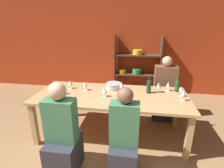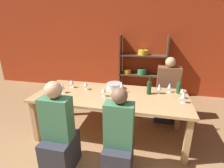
{
  "view_description": "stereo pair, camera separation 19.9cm",
  "coord_description": "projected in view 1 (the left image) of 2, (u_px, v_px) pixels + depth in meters",
  "views": [
    {
      "loc": [
        0.36,
        -1.05,
        1.9
      ],
      "look_at": [
        -0.05,
        1.68,
        0.92
      ],
      "focal_mm": 28.0,
      "sensor_mm": 36.0,
      "label": 1
    },
    {
      "loc": [
        0.56,
        -1.01,
        1.9
      ],
      "look_at": [
        -0.05,
        1.68,
        0.92
      ],
      "focal_mm": 28.0,
      "sensor_mm": 36.0,
      "label": 2
    }
  ],
  "objects": [
    {
      "name": "wall_back_red",
      "position": [
        126.0,
        44.0,
        4.78
      ],
      "size": [
        8.8,
        0.06,
        2.7
      ],
      "color": "#B23819",
      "rests_on": "ground_plane"
    },
    {
      "name": "shelf_unit",
      "position": [
        137.0,
        72.0,
        4.79
      ],
      "size": [
        1.24,
        0.3,
        1.59
      ],
      "color": "#4C3828",
      "rests_on": "ground_plane"
    },
    {
      "name": "dining_table",
      "position": [
        111.0,
        99.0,
        2.91
      ],
      "size": [
        2.5,
        1.04,
        0.77
      ],
      "color": "tan",
      "rests_on": "ground_plane"
    },
    {
      "name": "mixing_bowl",
      "position": [
        114.0,
        86.0,
        3.1
      ],
      "size": [
        0.27,
        0.27,
        0.11
      ],
      "color": "#B7BABC",
      "rests_on": "dining_table"
    },
    {
      "name": "wine_bottle_green",
      "position": [
        149.0,
        86.0,
        2.91
      ],
      "size": [
        0.07,
        0.07,
        0.31
      ],
      "color": "#19381E",
      "rests_on": "dining_table"
    },
    {
      "name": "wine_bottle_dark",
      "position": [
        177.0,
        85.0,
        2.98
      ],
      "size": [
        0.07,
        0.07,
        0.28
      ],
      "color": "#1E4C23",
      "rests_on": "dining_table"
    },
    {
      "name": "wine_glass_red_a",
      "position": [
        70.0,
        83.0,
        3.11
      ],
      "size": [
        0.08,
        0.08,
        0.15
      ],
      "color": "white",
      "rests_on": "dining_table"
    },
    {
      "name": "wine_glass_white_a",
      "position": [
        158.0,
        86.0,
        2.93
      ],
      "size": [
        0.08,
        0.08,
        0.18
      ],
      "color": "white",
      "rests_on": "dining_table"
    },
    {
      "name": "wine_glass_red_b",
      "position": [
        122.0,
        85.0,
        2.94
      ],
      "size": [
        0.07,
        0.07,
        0.19
      ],
      "color": "white",
      "rests_on": "dining_table"
    },
    {
      "name": "wine_glass_white_b",
      "position": [
        181.0,
        89.0,
        2.77
      ],
      "size": [
        0.06,
        0.06,
        0.17
      ],
      "color": "white",
      "rests_on": "dining_table"
    },
    {
      "name": "wine_glass_empty_a",
      "position": [
        168.0,
        85.0,
        3.0
      ],
      "size": [
        0.07,
        0.07,
        0.17
      ],
      "color": "white",
      "rests_on": "dining_table"
    },
    {
      "name": "wine_glass_empty_b",
      "position": [
        104.0,
        90.0,
        2.77
      ],
      "size": [
        0.08,
        0.08,
        0.15
      ],
      "color": "white",
      "rests_on": "dining_table"
    },
    {
      "name": "wine_glass_empty_c",
      "position": [
        85.0,
        84.0,
        3.03
      ],
      "size": [
        0.07,
        0.07,
        0.15
      ],
      "color": "white",
      "rests_on": "dining_table"
    },
    {
      "name": "wine_glass_red_c",
      "position": [
        184.0,
        93.0,
        2.61
      ],
      "size": [
        0.07,
        0.07,
        0.19
      ],
      "color": "white",
      "rests_on": "dining_table"
    },
    {
      "name": "wine_glass_white_c",
      "position": [
        61.0,
        88.0,
        2.86
      ],
      "size": [
        0.08,
        0.08,
        0.17
      ],
      "color": "white",
      "rests_on": "dining_table"
    },
    {
      "name": "cell_phone",
      "position": [
        58.0,
        91.0,
        2.99
      ],
      "size": [
        0.14,
        0.16,
        0.01
      ],
      "color": "black",
      "rests_on": "dining_table"
    },
    {
      "name": "person_near_a",
      "position": [
        63.0,
        141.0,
        2.24
      ],
      "size": [
        0.38,
        0.47,
        1.25
      ],
      "color": "#2D2D38",
      "rests_on": "ground_plane"
    },
    {
      "name": "person_far_a",
      "position": [
        164.0,
        96.0,
        3.62
      ],
      "size": [
        0.43,
        0.54,
        1.29
      ],
      "rotation": [
        0.0,
        0.0,
        3.14
      ],
      "color": "#2D2D38",
      "rests_on": "ground_plane"
    },
    {
      "name": "person_near_b",
      "position": [
        124.0,
        143.0,
        2.22
      ],
      "size": [
        0.35,
        0.44,
        1.21
      ],
      "color": "#2D2D38",
      "rests_on": "ground_plane"
    }
  ]
}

